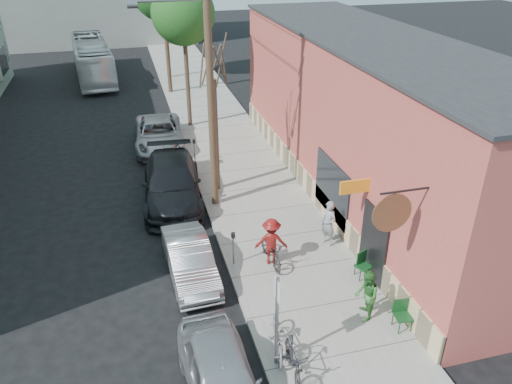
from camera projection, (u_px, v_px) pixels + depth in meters
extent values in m
plane|color=black|center=(171.00, 292.00, 15.95)|extent=(120.00, 120.00, 0.00)
cube|color=gray|center=(228.00, 147.00, 26.27)|extent=(4.50, 58.00, 0.15)
cube|color=#B84C44|center=(368.00, 119.00, 20.75)|extent=(5.00, 20.00, 6.50)
cube|color=#2B2B2D|center=(377.00, 38.00, 19.20)|extent=(5.20, 20.20, 0.12)
cube|color=#DCBC8A|center=(308.00, 184.00, 21.44)|extent=(0.10, 20.00, 1.10)
cube|color=black|center=(374.00, 246.00, 15.97)|extent=(0.10, 1.60, 2.60)
cube|color=black|center=(332.00, 189.00, 18.81)|extent=(0.08, 3.00, 2.20)
cylinder|color=brown|center=(392.00, 213.00, 12.66)|extent=(1.10, 0.06, 1.10)
cube|color=orange|center=(355.00, 187.00, 15.70)|extent=(1.00, 0.08, 0.45)
cube|color=slate|center=(277.00, 322.00, 12.51)|extent=(0.07, 0.07, 2.80)
cube|color=silver|center=(277.00, 291.00, 12.04)|extent=(0.02, 0.45, 0.60)
cylinder|color=slate|center=(233.00, 250.00, 16.79)|extent=(0.06, 0.06, 1.10)
cylinder|color=black|center=(233.00, 235.00, 16.51)|extent=(0.14, 0.14, 0.18)
cylinder|color=slate|center=(195.00, 153.00, 24.06)|extent=(0.06, 0.06, 1.10)
cylinder|color=black|center=(194.00, 141.00, 23.78)|extent=(0.14, 0.14, 0.18)
cylinder|color=#503A28|center=(210.00, 85.00, 18.48)|extent=(0.28, 0.28, 10.00)
cylinder|color=slate|center=(132.00, 5.00, 16.55)|extent=(0.35, 0.24, 0.24)
cylinder|color=#503A28|center=(165.00, 17.00, 32.64)|extent=(0.28, 0.28, 10.00)
cylinder|color=#44392C|center=(216.00, 136.00, 20.86)|extent=(0.24, 0.24, 4.87)
cylinder|color=#44392C|center=(187.00, 75.00, 27.69)|extent=(0.24, 0.24, 5.84)
sphere|color=#245F21|center=(183.00, 13.00, 26.15)|extent=(3.37, 3.37, 3.37)
cylinder|color=#44392C|center=(166.00, 37.00, 37.05)|extent=(0.24, 0.24, 5.95)
imported|color=gray|center=(329.00, 224.00, 17.70)|extent=(0.61, 0.74, 1.74)
imported|color=#2D6E2C|center=(366.00, 296.00, 14.33)|extent=(0.81, 0.92, 1.61)
imported|color=maroon|center=(271.00, 241.00, 16.73)|extent=(1.22, 0.89, 1.70)
imported|color=black|center=(271.00, 251.00, 16.90)|extent=(0.74, 1.86, 0.96)
imported|color=black|center=(293.00, 361.00, 12.51)|extent=(0.67, 1.82, 1.07)
imported|color=slate|center=(278.00, 335.00, 13.38)|extent=(0.96, 1.91, 0.96)
imported|color=#A8A9AF|center=(222.00, 379.00, 11.98)|extent=(1.90, 4.31, 1.44)
imported|color=#999CA1|center=(190.00, 260.00, 16.40)|extent=(1.56, 3.99, 1.30)
imported|color=black|center=(172.00, 183.00, 20.90)|extent=(2.84, 6.00, 1.69)
imported|color=#929398|center=(159.00, 134.00, 26.13)|extent=(2.70, 5.43, 1.48)
imported|color=white|center=(93.00, 59.00, 37.86)|extent=(3.42, 10.69, 2.93)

